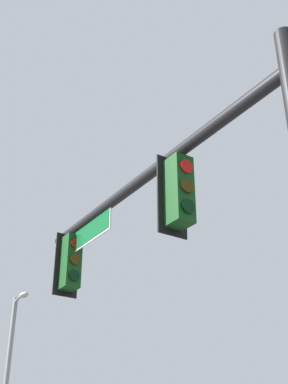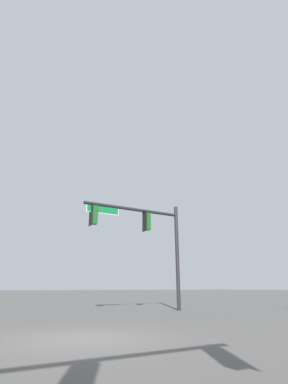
% 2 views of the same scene
% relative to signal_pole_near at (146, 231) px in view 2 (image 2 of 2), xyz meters
% --- Properties ---
extents(ground_plane, '(400.00, 400.00, 0.00)m').
position_rel_signal_pole_near_xyz_m(ground_plane, '(6.62, 7.35, -4.76)').
color(ground_plane, '#514F4C').
extents(signal_pole_near, '(6.67, 0.60, 6.66)m').
position_rel_signal_pole_near_xyz_m(signal_pole_near, '(0.00, 0.00, 0.00)').
color(signal_pole_near, black).
rests_on(signal_pole_near, ground_plane).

